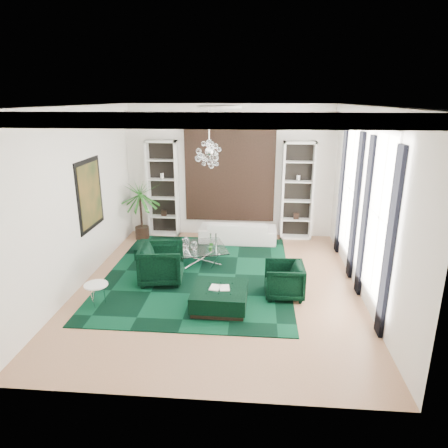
# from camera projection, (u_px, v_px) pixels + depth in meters

# --- Properties ---
(floor) EXTENTS (6.00, 7.00, 0.02)m
(floor) POSITION_uv_depth(u_px,v_px,m) (219.00, 286.00, 8.79)
(floor) COLOR tan
(floor) RESTS_ON ground
(ceiling) EXTENTS (6.00, 7.00, 0.02)m
(ceiling) POSITION_uv_depth(u_px,v_px,m) (218.00, 105.00, 7.63)
(ceiling) COLOR white
(ceiling) RESTS_ON ground
(wall_back) EXTENTS (6.00, 0.02, 3.80)m
(wall_back) POSITION_uv_depth(u_px,v_px,m) (230.00, 172.00, 11.55)
(wall_back) COLOR white
(wall_back) RESTS_ON ground
(wall_front) EXTENTS (6.00, 0.02, 3.80)m
(wall_front) POSITION_uv_depth(u_px,v_px,m) (190.00, 272.00, 4.88)
(wall_front) COLOR white
(wall_front) RESTS_ON ground
(wall_left) EXTENTS (0.02, 7.00, 3.80)m
(wall_left) POSITION_uv_depth(u_px,v_px,m) (77.00, 199.00, 8.45)
(wall_left) COLOR white
(wall_left) RESTS_ON ground
(wall_right) EXTENTS (0.02, 7.00, 3.80)m
(wall_right) POSITION_uv_depth(u_px,v_px,m) (368.00, 205.00, 7.97)
(wall_right) COLOR white
(wall_right) RESTS_ON ground
(crown_molding) EXTENTS (6.00, 7.00, 0.18)m
(crown_molding) POSITION_uv_depth(u_px,v_px,m) (218.00, 111.00, 7.67)
(crown_molding) COLOR white
(crown_molding) RESTS_ON ceiling
(ceiling_medallion) EXTENTS (0.90, 0.90, 0.05)m
(ceiling_medallion) POSITION_uv_depth(u_px,v_px,m) (219.00, 107.00, 7.93)
(ceiling_medallion) COLOR white
(ceiling_medallion) RESTS_ON ceiling
(tapestry) EXTENTS (2.50, 0.06, 2.80)m
(tapestry) POSITION_uv_depth(u_px,v_px,m) (230.00, 172.00, 11.50)
(tapestry) COLOR black
(tapestry) RESTS_ON wall_back
(shelving_left) EXTENTS (0.90, 0.38, 2.80)m
(shelving_left) POSITION_uv_depth(u_px,v_px,m) (163.00, 189.00, 11.66)
(shelving_left) COLOR white
(shelving_left) RESTS_ON floor
(shelving_right) EXTENTS (0.90, 0.38, 2.80)m
(shelving_right) POSITION_uv_depth(u_px,v_px,m) (298.00, 191.00, 11.35)
(shelving_right) COLOR white
(shelving_right) RESTS_ON floor
(painting) EXTENTS (0.04, 1.30, 1.60)m
(painting) POSITION_uv_depth(u_px,v_px,m) (90.00, 194.00, 9.03)
(painting) COLOR black
(painting) RESTS_ON wall_left
(window_near) EXTENTS (0.03, 1.10, 2.90)m
(window_near) POSITION_uv_depth(u_px,v_px,m) (380.00, 217.00, 7.12)
(window_near) COLOR white
(window_near) RESTS_ON wall_right
(curtain_near_a) EXTENTS (0.07, 0.30, 3.25)m
(curtain_near_a) POSITION_uv_depth(u_px,v_px,m) (390.00, 246.00, 6.46)
(curtain_near_a) COLOR black
(curtain_near_a) RESTS_ON floor
(curtain_near_b) EXTENTS (0.07, 0.30, 3.25)m
(curtain_near_b) POSITION_uv_depth(u_px,v_px,m) (365.00, 218.00, 7.94)
(curtain_near_b) COLOR black
(curtain_near_b) RESTS_ON floor
(window_far) EXTENTS (0.03, 1.10, 2.90)m
(window_far) POSITION_uv_depth(u_px,v_px,m) (350.00, 188.00, 9.40)
(window_far) COLOR white
(window_far) RESTS_ON wall_right
(curtain_far_a) EXTENTS (0.07, 0.30, 3.25)m
(curtain_far_a) POSITION_uv_depth(u_px,v_px,m) (355.00, 207.00, 8.74)
(curtain_far_a) COLOR black
(curtain_far_a) RESTS_ON floor
(curtain_far_b) EXTENTS (0.07, 0.30, 3.25)m
(curtain_far_b) POSITION_uv_depth(u_px,v_px,m) (341.00, 191.00, 10.22)
(curtain_far_b) COLOR black
(curtain_far_b) RESTS_ON floor
(rug) EXTENTS (4.20, 5.00, 0.02)m
(rug) POSITION_uv_depth(u_px,v_px,m) (199.00, 273.00, 9.35)
(rug) COLOR black
(rug) RESTS_ON floor
(sofa) EXTENTS (2.17, 0.87, 0.63)m
(sofa) POSITION_uv_depth(u_px,v_px,m) (238.00, 231.00, 11.34)
(sofa) COLOR silver
(sofa) RESTS_ON floor
(armchair_left) EXTENTS (1.05, 1.03, 0.86)m
(armchair_left) POSITION_uv_depth(u_px,v_px,m) (162.00, 264.00, 8.84)
(armchair_left) COLOR black
(armchair_left) RESTS_ON floor
(armchair_right) EXTENTS (0.81, 0.79, 0.72)m
(armchair_right) POSITION_uv_depth(u_px,v_px,m) (284.00, 280.00, 8.20)
(armchair_right) COLOR black
(armchair_right) RESTS_ON floor
(coffee_table) EXTENTS (1.55, 1.55, 0.42)m
(coffee_table) POSITION_uv_depth(u_px,v_px,m) (200.00, 255.00, 9.92)
(coffee_table) COLOR white
(coffee_table) RESTS_ON floor
(ottoman_side) EXTENTS (0.89, 0.89, 0.37)m
(ottoman_side) POSITION_uv_depth(u_px,v_px,m) (154.00, 251.00, 10.23)
(ottoman_side) COLOR black
(ottoman_side) RESTS_ON floor
(ottoman_front) EXTENTS (1.08, 1.08, 0.42)m
(ottoman_front) POSITION_uv_depth(u_px,v_px,m) (220.00, 298.00, 7.79)
(ottoman_front) COLOR black
(ottoman_front) RESTS_ON floor
(book) EXTENTS (0.39, 0.26, 0.03)m
(book) POSITION_uv_depth(u_px,v_px,m) (220.00, 287.00, 7.72)
(book) COLOR white
(book) RESTS_ON ottoman_front
(side_table) EXTENTS (0.56, 0.56, 0.45)m
(side_table) POSITION_uv_depth(u_px,v_px,m) (97.00, 295.00, 7.87)
(side_table) COLOR white
(side_table) RESTS_ON floor
(palm) EXTENTS (1.69, 1.69, 2.16)m
(palm) POSITION_uv_depth(u_px,v_px,m) (140.00, 203.00, 11.38)
(palm) COLOR #22631D
(palm) RESTS_ON floor
(chandelier) EXTENTS (0.77, 0.77, 0.68)m
(chandelier) POSITION_uv_depth(u_px,v_px,m) (209.00, 152.00, 8.46)
(chandelier) COLOR white
(chandelier) RESTS_ON ceiling
(table_plant) EXTENTS (0.15, 0.14, 0.23)m
(table_plant) POSITION_uv_depth(u_px,v_px,m) (211.00, 247.00, 9.56)
(table_plant) COLOR #22631D
(table_plant) RESTS_ON coffee_table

